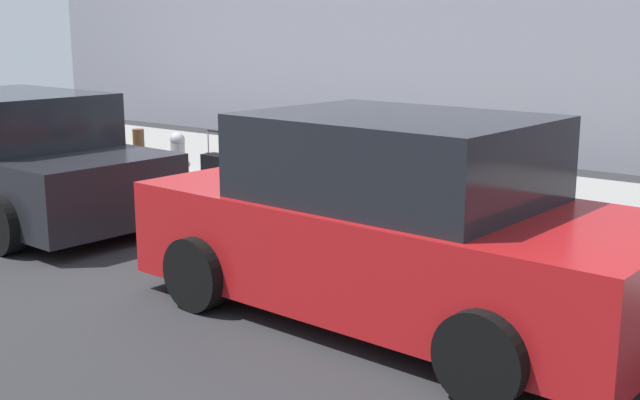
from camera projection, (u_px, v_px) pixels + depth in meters
name	position (u px, v px, depth m)	size (l,w,h in m)	color
ground_plane	(214.00, 219.00, 10.07)	(40.00, 40.00, 0.00)	#28282B
sidewalk_curb	(334.00, 184.00, 11.98)	(18.00, 5.00, 0.14)	gray
suitcase_navy_0	(523.00, 216.00, 8.13)	(0.49, 0.20, 0.75)	navy
suitcase_black_1	(472.00, 213.00, 8.53)	(0.48, 0.21, 0.89)	black
suitcase_red_2	(423.00, 198.00, 8.88)	(0.51, 0.20, 1.02)	red
suitcase_silver_3	(386.00, 196.00, 9.27)	(0.36, 0.26, 0.94)	#9EA0A8
suitcase_maroon_4	(349.00, 185.00, 9.53)	(0.44, 0.27, 1.09)	maroon
suitcase_olive_5	(317.00, 184.00, 9.87)	(0.38, 0.25, 0.90)	#59601E
suitcase_teal_6	(280.00, 183.00, 10.09)	(0.43, 0.24, 0.85)	#0F606B
suitcase_navy_7	(248.00, 180.00, 10.45)	(0.48, 0.21, 0.81)	navy
suitcase_black_8	(218.00, 175.00, 10.79)	(0.43, 0.27, 0.88)	black
fire_hydrant	(178.00, 159.00, 11.29)	(0.39, 0.21, 0.79)	#99999E
bollard_post	(139.00, 156.00, 11.58)	(0.16, 0.16, 0.80)	brown
parked_car_red_0	(395.00, 225.00, 6.55)	(4.47, 2.27, 1.69)	#AD1619
parked_car_charcoal_1	(14.00, 160.00, 9.96)	(4.57, 2.21, 1.59)	black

